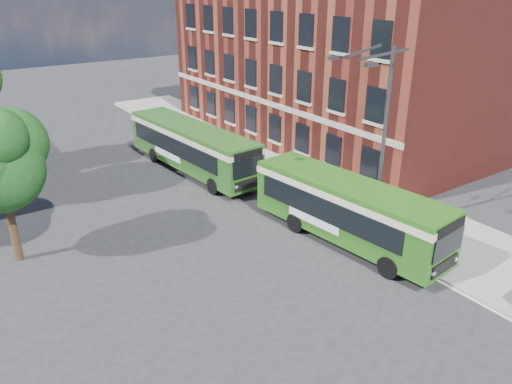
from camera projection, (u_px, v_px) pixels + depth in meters
ground at (268, 242)px, 23.98m from camera, size 120.00×120.00×0.00m
pavement at (283, 165)px, 33.65m from camera, size 6.00×48.00×0.15m
kerb_line at (245, 175)px, 32.09m from camera, size 0.12×48.00×0.01m
brick_office at (326, 46)px, 37.60m from camera, size 12.10×26.00×14.20m
street_lamp at (379, 140)px, 23.10m from camera, size 2.96×2.38×9.00m
bus_stop_sign at (419, 217)px, 23.13m from camera, size 0.35×0.08×2.52m
bus_front at (348, 206)px, 23.41m from camera, size 3.67×10.47×3.02m
bus_rear at (192, 144)px, 32.18m from camera, size 3.47×12.06×3.02m
pedestrian_a at (379, 210)px, 25.14m from camera, size 0.69×0.63×1.59m
pedestrian_b at (412, 232)px, 22.91m from camera, size 0.98×0.92×1.61m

